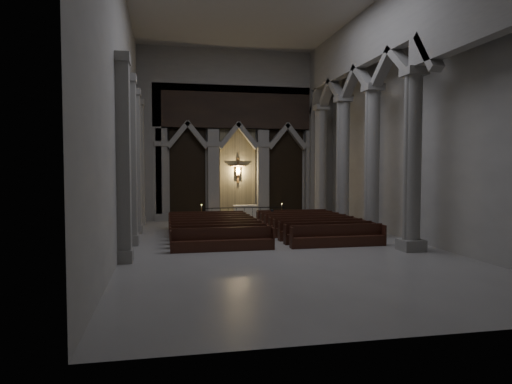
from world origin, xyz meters
TOP-DOWN VIEW (x-y plane):
  - room at (0.00, 0.00)m, footprint 24.00×24.10m
  - sanctuary_wall at (0.00, 11.54)m, footprint 14.00×0.77m
  - right_arcade at (5.50, 1.33)m, footprint 1.00×24.00m
  - left_pilasters at (-6.75, 3.50)m, footprint 0.60×13.00m
  - sanctuary_step at (0.00, 10.60)m, footprint 8.50×2.60m
  - altar at (0.37, 10.83)m, footprint 1.75×0.70m
  - altar_rail at (0.00, 9.01)m, footprint 5.51×0.09m
  - candle_stand_left at (-2.84, 9.22)m, footprint 0.21×0.21m
  - candle_stand_right at (2.71, 9.54)m, footprint 0.21×0.21m
  - pews at (-0.00, 2.94)m, footprint 10.00×8.22m
  - worshipper at (1.34, 6.54)m, footprint 0.43×0.30m

SIDE VIEW (x-z plane):
  - sanctuary_step at x=0.00m, z-range 0.00..0.15m
  - candle_stand_right at x=2.71m, z-range -0.28..0.95m
  - pews at x=0.00m, z-range -0.18..0.85m
  - candle_stand_left at x=-2.84m, z-range -0.29..0.97m
  - worshipper at x=1.34m, z-range 0.00..1.12m
  - altar at x=0.37m, z-range 0.15..1.05m
  - altar_rail at x=0.00m, z-range 0.18..1.26m
  - left_pilasters at x=-6.75m, z-range -0.10..7.92m
  - sanctuary_wall at x=0.00m, z-range 0.62..12.62m
  - room at x=0.00m, z-range 1.60..13.60m
  - right_arcade at x=5.50m, z-range 1.83..13.83m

